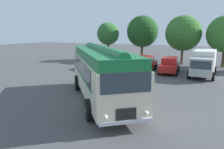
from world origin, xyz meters
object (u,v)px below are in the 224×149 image
(car_near_left, at_px, (101,61))
(car_mid_left, at_px, (122,62))
(car_mid_right, at_px, (144,63))
(vintage_bus, at_px, (102,71))
(box_van, at_px, (204,62))
(car_far_right, at_px, (169,65))

(car_near_left, distance_m, car_mid_left, 2.61)
(car_mid_left, relative_size, car_mid_right, 0.99)
(vintage_bus, height_order, box_van, vintage_bus)
(car_mid_left, distance_m, car_mid_right, 2.82)
(car_near_left, distance_m, car_mid_right, 5.33)
(vintage_bus, bearing_deg, box_van, 65.16)
(car_mid_right, distance_m, car_far_right, 2.77)
(car_far_right, bearing_deg, vintage_bus, -99.75)
(car_mid_left, xyz_separation_m, car_far_right, (5.58, -0.28, 0.00))
(car_mid_left, height_order, box_van, box_van)
(car_mid_left, relative_size, box_van, 0.73)
(car_near_left, bearing_deg, car_far_right, 3.22)
(car_near_left, distance_m, car_far_right, 8.10)
(vintage_bus, relative_size, box_van, 1.59)
(car_mid_left, bearing_deg, vintage_bus, -72.69)
(car_mid_left, bearing_deg, car_near_left, -163.58)
(vintage_bus, bearing_deg, car_mid_right, 94.12)
(car_mid_left, bearing_deg, car_mid_right, -5.38)
(car_near_left, bearing_deg, car_mid_left, 16.42)
(car_near_left, bearing_deg, box_van, 2.43)
(car_mid_left, distance_m, box_van, 8.92)
(car_mid_left, xyz_separation_m, box_van, (8.91, -0.25, 0.52))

